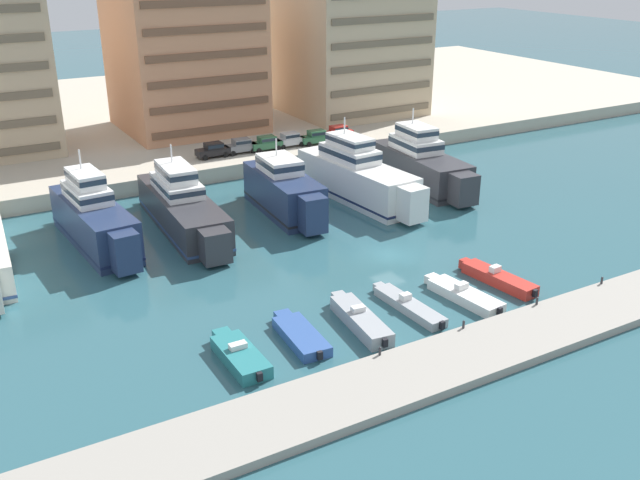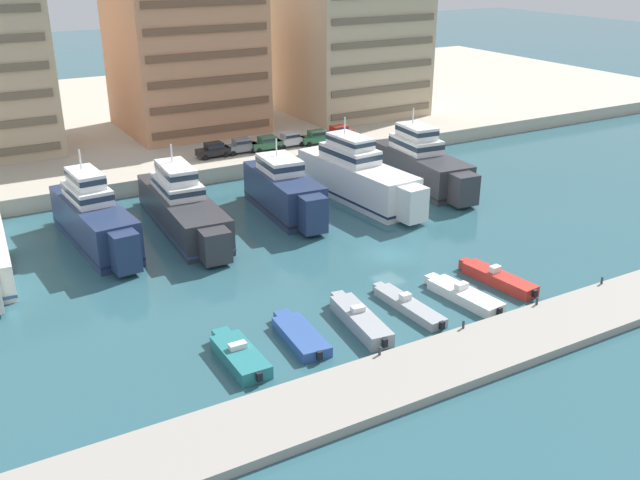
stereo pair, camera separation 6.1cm
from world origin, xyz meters
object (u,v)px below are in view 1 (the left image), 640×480
Objects in this scene: motorboat_grey_mid_left at (360,319)px; motorboat_white_center at (463,295)px; motorboat_grey_center_left at (408,305)px; motorboat_red_center_right at (498,278)px; yacht_charcoal_mid_right at (421,164)px; motorboat_teal_far_left at (239,355)px; car_green_mid_left at (266,143)px; yacht_charcoal_center_left at (182,207)px; yacht_white_center_right at (357,177)px; car_red_center_right at (338,132)px; motorboat_blue_left at (300,335)px; car_green_center at (316,137)px; car_grey_left at (241,145)px; yacht_navy_center at (285,191)px; car_silver_center_left at (289,139)px; car_black_far_left at (213,149)px; yacht_navy_mid_left at (94,219)px.

motorboat_white_center is (9.39, -0.55, -0.11)m from motorboat_grey_mid_left.
motorboat_red_center_right is (9.17, 0.05, 0.11)m from motorboat_grey_center_left.
motorboat_red_center_right is at bearing -113.30° from yacht_charcoal_mid_right.
car_green_mid_left reaches higher than motorboat_teal_far_left.
yacht_charcoal_center_left is 19.58m from yacht_white_center_right.
yacht_charcoal_center_left is at bearing -149.49° from car_red_center_right.
car_green_center is at bearing 59.00° from motorboat_blue_left.
car_grey_left is at bearing 96.43° from motorboat_red_center_right.
car_green_center is at bearing 76.35° from motorboat_white_center.
motorboat_grey_center_left is at bearing 3.18° from motorboat_grey_mid_left.
yacht_white_center_right reaches higher than motorboat_white_center.
yacht_charcoal_center_left is 2.54× the size of motorboat_grey_mid_left.
motorboat_teal_far_left is at bearing -118.24° from car_green_mid_left.
yacht_white_center_right is at bearing 57.76° from motorboat_grey_mid_left.
motorboat_grey_center_left is at bearing -96.26° from car_grey_left.
motorboat_red_center_right is 40.76m from car_green_center.
yacht_charcoal_mid_right reaches higher than car_red_center_right.
yacht_charcoal_center_left is 28.49m from car_green_center.
motorboat_white_center is (4.80, -0.81, 0.06)m from motorboat_grey_center_left.
motorboat_grey_mid_left is 1.97× the size of car_green_mid_left.
motorboat_grey_center_left is 43.05m from car_green_center.
yacht_navy_center is 23.81m from motorboat_grey_center_left.
yacht_navy_center is 19.77m from car_silver_center_left.
car_black_far_left is at bearing 82.58° from motorboat_grey_mid_left.
car_silver_center_left is (20.27, 16.14, 0.57)m from yacht_charcoal_center_left.
motorboat_blue_left is 0.90× the size of motorboat_white_center.
car_green_mid_left is (22.10, 41.14, 2.32)m from motorboat_teal_far_left.
yacht_charcoal_mid_right is at bearing -1.29° from yacht_navy_mid_left.
motorboat_grey_center_left is at bearing 170.47° from motorboat_white_center.
yacht_charcoal_center_left is 2.53× the size of motorboat_grey_center_left.
car_black_far_left is (15.06, 41.51, 2.32)m from motorboat_teal_far_left.
car_red_center_right is (23.23, 41.39, 2.26)m from motorboat_grey_mid_left.
yacht_navy_center is 3.74× the size of car_green_mid_left.
motorboat_grey_mid_left is (4.77, -0.41, 0.16)m from motorboat_blue_left.
car_silver_center_left is at bearing 58.32° from motorboat_teal_far_left.
motorboat_blue_left is 43.45m from car_grey_left.
yacht_navy_center reaches higher than car_black_far_left.
yacht_white_center_right reaches higher than yacht_charcoal_center_left.
motorboat_red_center_right is (4.38, 0.86, 0.05)m from motorboat_white_center.
motorboat_white_center is 42.30m from car_silver_center_left.
car_silver_center_left is (9.61, 17.27, 0.41)m from yacht_navy_center.
car_green_mid_left is at bearing -178.23° from car_silver_center_left.
car_red_center_right is (-0.90, 17.04, 0.28)m from yacht_charcoal_mid_right.
car_silver_center_left is at bearing 69.03° from motorboat_grey_mid_left.
yacht_navy_center is 2.26× the size of motorboat_teal_far_left.
car_green_center is at bearing 75.51° from yacht_white_center_right.
car_silver_center_left and car_green_center have the same top height.
motorboat_teal_far_left reaches higher than motorboat_grey_center_left.
motorboat_red_center_right is (13.77, 0.31, -0.06)m from motorboat_grey_mid_left.
motorboat_blue_left is at bearing 179.67° from motorboat_red_center_right.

